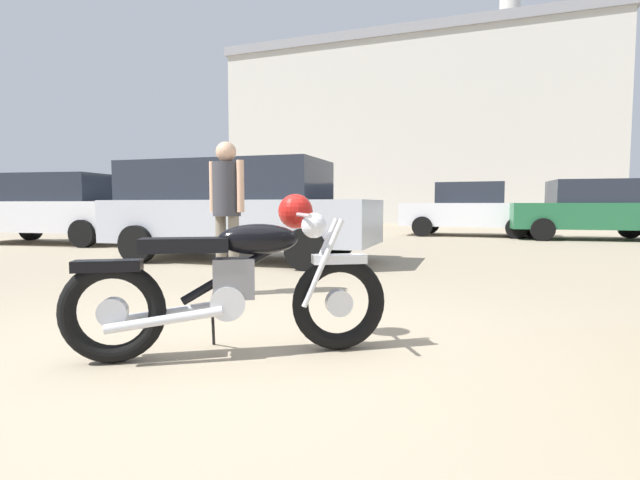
{
  "coord_description": "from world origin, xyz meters",
  "views": [
    {
      "loc": [
        1.44,
        -2.82,
        0.98
      ],
      "look_at": [
        0.35,
        1.11,
        0.68
      ],
      "focal_mm": 26.73,
      "sensor_mm": 36.0,
      "label": 1
    }
  ],
  "objects_px": {
    "bystander": "(227,201)",
    "dark_sedan_left": "(236,207)",
    "vintage_motorcycle": "(239,280)",
    "blue_hatchback_right": "(216,207)",
    "silver_sedan_mid": "(589,210)",
    "red_hatchback_near": "(49,206)",
    "pale_sedan_back": "(470,209)"
  },
  "relations": [
    {
      "from": "red_hatchback_near",
      "to": "vintage_motorcycle",
      "type": "bearing_deg",
      "value": -43.68
    },
    {
      "from": "dark_sedan_left",
      "to": "blue_hatchback_right",
      "type": "distance_m",
      "value": 4.26
    },
    {
      "from": "bystander",
      "to": "pale_sedan_back",
      "type": "distance_m",
      "value": 11.39
    },
    {
      "from": "bystander",
      "to": "dark_sedan_left",
      "type": "height_order",
      "value": "dark_sedan_left"
    },
    {
      "from": "vintage_motorcycle",
      "to": "dark_sedan_left",
      "type": "bearing_deg",
      "value": 89.12
    },
    {
      "from": "bystander",
      "to": "pale_sedan_back",
      "type": "relative_size",
      "value": 0.38
    },
    {
      "from": "bystander",
      "to": "silver_sedan_mid",
      "type": "xyz_separation_m",
      "value": [
        6.08,
        10.2,
        -0.18
      ]
    },
    {
      "from": "vintage_motorcycle",
      "to": "pale_sedan_back",
      "type": "bearing_deg",
      "value": 55.16
    },
    {
      "from": "silver_sedan_mid",
      "to": "blue_hatchback_right",
      "type": "bearing_deg",
      "value": -161.05
    },
    {
      "from": "blue_hatchback_right",
      "to": "pale_sedan_back",
      "type": "bearing_deg",
      "value": 31.26
    },
    {
      "from": "vintage_motorcycle",
      "to": "bystander",
      "type": "xyz_separation_m",
      "value": [
        -1.02,
        1.89,
        0.53
      ]
    },
    {
      "from": "bystander",
      "to": "dark_sedan_left",
      "type": "distance_m",
      "value": 3.25
    },
    {
      "from": "silver_sedan_mid",
      "to": "blue_hatchback_right",
      "type": "relative_size",
      "value": 1.07
    },
    {
      "from": "blue_hatchback_right",
      "to": "silver_sedan_mid",
      "type": "bearing_deg",
      "value": 17.57
    },
    {
      "from": "dark_sedan_left",
      "to": "blue_hatchback_right",
      "type": "xyz_separation_m",
      "value": [
        -2.29,
        3.6,
        -0.02
      ]
    },
    {
      "from": "pale_sedan_back",
      "to": "blue_hatchback_right",
      "type": "distance_m",
      "value": 7.88
    },
    {
      "from": "red_hatchback_near",
      "to": "blue_hatchback_right",
      "type": "distance_m",
      "value": 4.13
    },
    {
      "from": "vintage_motorcycle",
      "to": "blue_hatchback_right",
      "type": "bearing_deg",
      "value": 92.15
    },
    {
      "from": "red_hatchback_near",
      "to": "pale_sedan_back",
      "type": "xyz_separation_m",
      "value": [
        10.37,
        5.92,
        -0.1
      ]
    },
    {
      "from": "red_hatchback_near",
      "to": "silver_sedan_mid",
      "type": "distance_m",
      "value": 14.46
    },
    {
      "from": "bystander",
      "to": "red_hatchback_near",
      "type": "relative_size",
      "value": 0.34
    },
    {
      "from": "vintage_motorcycle",
      "to": "blue_hatchback_right",
      "type": "relative_size",
      "value": 0.48
    },
    {
      "from": "bystander",
      "to": "pale_sedan_back",
      "type": "xyz_separation_m",
      "value": [
        2.92,
        11.01,
        -0.18
      ]
    },
    {
      "from": "vintage_motorcycle",
      "to": "dark_sedan_left",
      "type": "relative_size",
      "value": 0.4
    },
    {
      "from": "bystander",
      "to": "pale_sedan_back",
      "type": "bearing_deg",
      "value": -1.06
    },
    {
      "from": "dark_sedan_left",
      "to": "silver_sedan_mid",
      "type": "bearing_deg",
      "value": 46.4
    },
    {
      "from": "pale_sedan_back",
      "to": "dark_sedan_left",
      "type": "bearing_deg",
      "value": -112.31
    },
    {
      "from": "vintage_motorcycle",
      "to": "red_hatchback_near",
      "type": "relative_size",
      "value": 0.4
    },
    {
      "from": "vintage_motorcycle",
      "to": "pale_sedan_back",
      "type": "relative_size",
      "value": 0.44
    },
    {
      "from": "dark_sedan_left",
      "to": "blue_hatchback_right",
      "type": "height_order",
      "value": "blue_hatchback_right"
    },
    {
      "from": "dark_sedan_left",
      "to": "pale_sedan_back",
      "type": "relative_size",
      "value": 1.1
    },
    {
      "from": "vintage_motorcycle",
      "to": "dark_sedan_left",
      "type": "distance_m",
      "value": 5.42
    }
  ]
}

